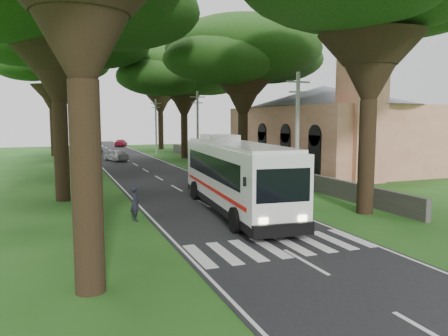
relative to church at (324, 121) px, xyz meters
The scene contains 18 objects.
ground 28.42m from the church, 129.66° to the right, with size 140.00×140.00×0.00m, color #204C15.
road 18.84m from the church, 169.06° to the left, with size 8.00×120.00×0.04m, color black.
crosswalk 29.96m from the church, 127.19° to the right, with size 8.00×3.00×0.01m, color silver.
property_wall 10.16m from the church, 164.52° to the left, with size 0.35×50.00×1.20m, color #383533.
church is the anchor object (origin of this frame).
pole_near 19.88m from the church, 128.50° to the right, with size 1.60×0.24×8.00m.
pole_mid 13.16m from the church, 160.19° to the left, with size 1.60×0.24×8.00m.
pole_far 27.41m from the church, 116.82° to the left, with size 1.60×0.24×8.00m.
tree_l_midb 28.03m from the church, 161.57° to the left, with size 15.41×15.41×16.73m.
tree_l_far 38.22m from the church, 134.90° to the left, with size 13.33×13.33×16.06m.
tree_r_mida 11.84m from the church, behind, with size 14.23×14.23×14.41m.
tree_r_midb 20.49m from the church, 122.20° to the left, with size 16.18×16.18×14.88m.
tree_r_far 36.52m from the church, 105.20° to the left, with size 13.58×13.58×15.65m.
coach_bus 23.83m from the church, 135.56° to the right, with size 3.97×13.36×3.88m.
distant_car_a 25.04m from the church, 141.58° to the left, with size 1.68×4.18×1.42m, color #A8A9AD.
distant_car_b 35.60m from the church, 126.18° to the left, with size 1.28×3.66×1.21m, color #20314C.
distant_car_c 46.10m from the church, 108.93° to the left, with size 1.83×4.51×1.31m, color maroon.
pedestrian 28.40m from the church, 143.25° to the right, with size 0.67×0.44×1.83m, color black.
Camera 1 is at (-8.31, -17.30, 5.22)m, focal length 35.00 mm.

